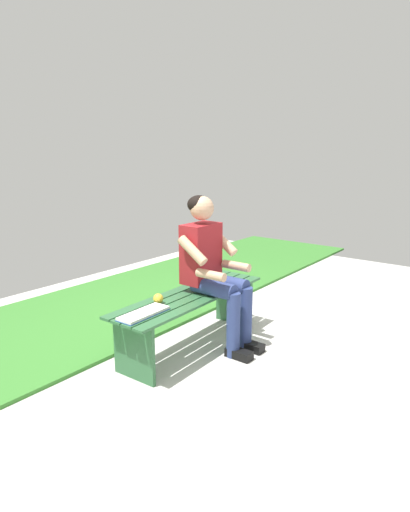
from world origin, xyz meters
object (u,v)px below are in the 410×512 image
person_seated (213,265)px  apple (158,299)px  bench_near (191,308)px  book_open (144,314)px

person_seated → apple: bearing=-18.1°
bench_near → apple: bearing=-10.0°
person_seated → book_open: (0.73, -0.07, -0.23)m
bench_near → person_seated: (-0.16, 0.10, 0.35)m
book_open → person_seated: bearing=172.7°
person_seated → apple: size_ratio=15.87×
bench_near → book_open: bearing=3.1°
bench_near → book_open: 0.58m
bench_near → person_seated: size_ratio=1.25×
bench_near → apple: (0.33, -0.06, 0.16)m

